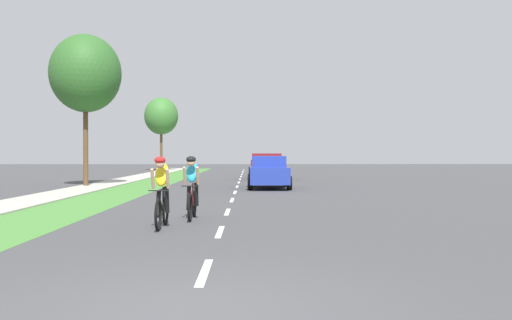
# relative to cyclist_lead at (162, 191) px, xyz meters

# --- Properties ---
(ground_plane) EXTENTS (120.00, 120.00, 0.00)m
(ground_plane) POSITION_rel_cyclist_lead_xyz_m (1.31, 13.41, -0.81)
(ground_plane) COLOR #424244
(grass_verge) EXTENTS (2.43, 70.00, 0.01)m
(grass_verge) POSITION_rel_cyclist_lead_xyz_m (-3.43, 13.41, -0.81)
(grass_verge) COLOR #478438
(grass_verge) RESTS_ON ground_plane
(sidewalk_concrete) EXTENTS (1.92, 70.00, 0.10)m
(sidewalk_concrete) POSITION_rel_cyclist_lead_xyz_m (-5.61, 13.41, -0.81)
(sidewalk_concrete) COLOR #B2ADA3
(sidewalk_concrete) RESTS_ON ground_plane
(lane_markings_center) EXTENTS (0.12, 53.80, 0.01)m
(lane_markings_center) POSITION_rel_cyclist_lead_xyz_m (1.31, 17.41, -0.81)
(lane_markings_center) COLOR white
(lane_markings_center) RESTS_ON ground_plane
(cyclist_lead) EXTENTS (0.42, 1.72, 1.58)m
(cyclist_lead) POSITION_rel_cyclist_lead_xyz_m (0.00, 0.00, 0.00)
(cyclist_lead) COLOR black
(cyclist_lead) RESTS_ON ground_plane
(cyclist_trailing) EXTENTS (0.42, 1.72, 1.58)m
(cyclist_trailing) POSITION_rel_cyclist_lead_xyz_m (0.50, 1.65, 0.00)
(cyclist_trailing) COLOR black
(cyclist_trailing) RESTS_ON ground_plane
(sedan_blue) EXTENTS (1.98, 4.30, 1.52)m
(sedan_blue) POSITION_rel_cyclist_lead_xyz_m (2.83, 14.13, -0.04)
(sedan_blue) COLOR #23389E
(sedan_blue) RESTS_ON ground_plane
(pickup_maroon) EXTENTS (2.22, 5.10, 1.64)m
(pickup_maroon) POSITION_rel_cyclist_lead_xyz_m (2.97, 23.39, 0.02)
(pickup_maroon) COLOR maroon
(pickup_maroon) RESTS_ON ground_plane
(street_tree_near) EXTENTS (3.50, 3.50, 7.53)m
(street_tree_near) POSITION_rel_cyclist_lead_xyz_m (-6.20, 15.57, 4.77)
(street_tree_near) COLOR brown
(street_tree_near) RESTS_ON ground_plane
(street_tree_far) EXTENTS (3.19, 3.19, 6.93)m
(street_tree_far) POSITION_rel_cyclist_lead_xyz_m (-6.46, 40.97, 4.35)
(street_tree_far) COLOR brown
(street_tree_far) RESTS_ON ground_plane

